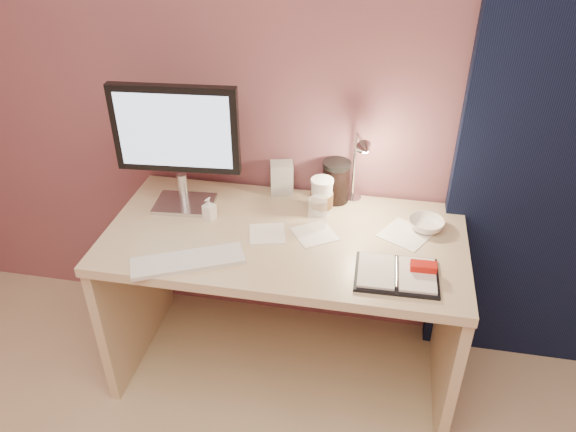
% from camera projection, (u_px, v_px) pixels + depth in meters
% --- Properties ---
extents(room, '(3.50, 3.50, 3.50)m').
position_uv_depth(room, '(553.00, 124.00, 2.07)').
color(room, '#C6B28E').
rests_on(room, ground).
extents(desk, '(1.40, 0.70, 0.73)m').
position_uv_depth(desk, '(288.00, 268.00, 2.37)').
color(desk, '#CDB691').
rests_on(desk, ground).
extents(monitor, '(0.50, 0.19, 0.53)m').
position_uv_depth(monitor, '(177.00, 137.00, 2.19)').
color(monitor, silver).
rests_on(monitor, desk).
extents(keyboard, '(0.42, 0.28, 0.02)m').
position_uv_depth(keyboard, '(188.00, 261.00, 2.03)').
color(keyboard, silver).
rests_on(keyboard, desk).
extents(planner, '(0.30, 0.23, 0.05)m').
position_uv_depth(planner, '(399.00, 273.00, 1.96)').
color(planner, black).
rests_on(planner, desk).
extents(paper_a, '(0.17, 0.17, 0.00)m').
position_uv_depth(paper_a, '(267.00, 234.00, 2.18)').
color(paper_a, white).
rests_on(paper_a, desk).
extents(paper_b, '(0.23, 0.23, 0.00)m').
position_uv_depth(paper_b, '(406.00, 234.00, 2.18)').
color(paper_b, white).
rests_on(paper_b, desk).
extents(paper_c, '(0.21, 0.21, 0.00)m').
position_uv_depth(paper_c, '(315.00, 234.00, 2.18)').
color(paper_c, white).
rests_on(paper_c, desk).
extents(coffee_cup, '(0.09, 0.09, 0.15)m').
position_uv_depth(coffee_cup, '(322.00, 197.00, 2.28)').
color(coffee_cup, white).
rests_on(coffee_cup, desk).
extents(clear_cup, '(0.07, 0.07, 0.13)m').
position_uv_depth(clear_cup, '(318.00, 213.00, 2.19)').
color(clear_cup, white).
rests_on(clear_cup, desk).
extents(bowl, '(0.17, 0.17, 0.04)m').
position_uv_depth(bowl, '(426.00, 225.00, 2.20)').
color(bowl, white).
rests_on(bowl, desk).
extents(lotion_bottle, '(0.06, 0.06, 0.10)m').
position_uv_depth(lotion_bottle, '(209.00, 208.00, 2.25)').
color(lotion_bottle, white).
rests_on(lotion_bottle, desk).
extents(dark_jar, '(0.11, 0.11, 0.16)m').
position_uv_depth(dark_jar, '(336.00, 183.00, 2.35)').
color(dark_jar, black).
rests_on(dark_jar, desk).
extents(product_box, '(0.11, 0.10, 0.14)m').
position_uv_depth(product_box, '(282.00, 178.00, 2.41)').
color(product_box, beige).
rests_on(product_box, desk).
extents(desk_lamp, '(0.12, 0.20, 0.33)m').
position_uv_depth(desk_lamp, '(346.00, 164.00, 2.23)').
color(desk_lamp, silver).
rests_on(desk_lamp, desk).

